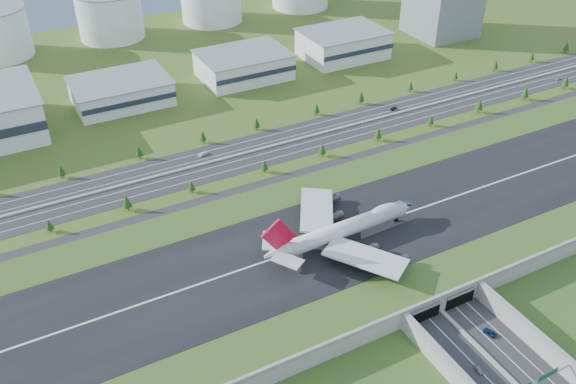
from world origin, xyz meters
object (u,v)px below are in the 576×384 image
boeing_747 (343,229)px  car_2 (490,332)px  car_7 (203,154)px  car_0 (479,369)px  car_5 (393,108)px  car_6 (558,79)px

boeing_747 → car_2: boeing_747 is taller
car_7 → boeing_747: bearing=-1.7°
boeing_747 → car_0: (9.54, -75.07, -13.80)m
car_0 → car_5: size_ratio=0.86×
car_0 → car_7: car_7 is taller
boeing_747 → car_5: 147.15m
car_2 → car_7: car_7 is taller
car_5 → car_6: bearing=68.5°
car_5 → car_6: size_ratio=0.87×
car_2 → boeing_747: bearing=-81.1°
car_2 → car_6: bearing=-155.9°
boeing_747 → car_6: bearing=19.2°
car_2 → car_7: bearing=-87.0°
car_7 → car_0: bearing=-3.6°
car_5 → car_7: (-125.56, 3.46, 0.01)m
car_2 → car_5: (78.05, 168.06, 0.07)m
boeing_747 → car_7: 110.71m
boeing_747 → car_7: size_ratio=13.56×
car_2 → car_6: (204.38, 152.05, 0.04)m
car_0 → car_7: 185.39m
car_2 → car_6: size_ratio=0.94×
car_0 → car_6: 273.80m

